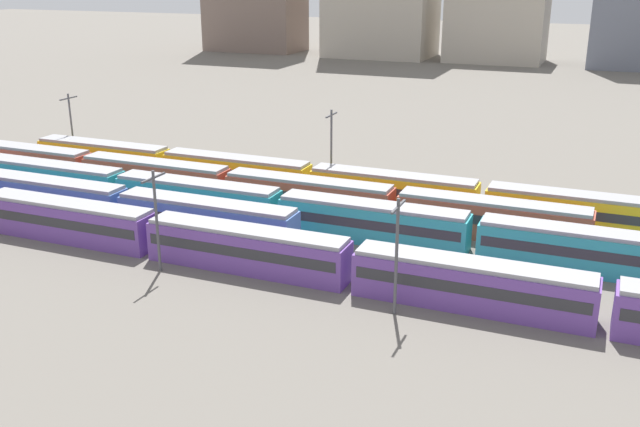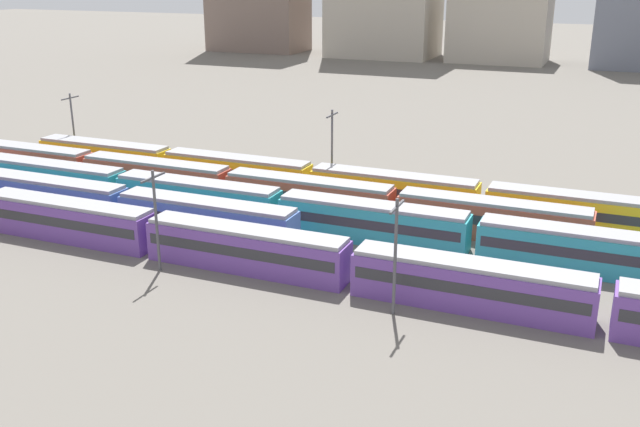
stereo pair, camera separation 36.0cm
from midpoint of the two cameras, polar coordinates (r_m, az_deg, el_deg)
The scene contains 11 objects.
ground_plane at distance 87.86m, azimuth -21.58°, elevation 1.54°, with size 600.00×600.00×0.00m, color #666059.
train_track_0 at distance 57.09m, azimuth 2.42°, elevation -4.14°, with size 112.50×3.06×3.75m.
train_track_1 at distance 79.41m, azimuth -20.88°, elevation 1.30°, with size 55.80×3.06×3.75m.
train_track_2 at distance 66.80m, azimuth 4.03°, elevation -0.67°, with size 93.60×3.06×3.75m.
train_track_3 at distance 78.45m, azimuth -7.42°, elevation 2.21°, with size 74.70×3.06×3.75m.
train_track_4 at distance 74.57m, azimuth 12.63°, elevation 1.01°, with size 112.50×3.06×3.75m.
catenary_pole_0 at distance 60.65m, azimuth -13.05°, elevation -0.17°, with size 0.24×3.20×8.77m.
catenary_pole_1 at distance 80.76m, azimuth 0.78°, elevation 5.33°, with size 0.24×3.20×9.48m.
catenary_pole_2 at distance 51.84m, azimuth 5.92°, elevation -2.97°, with size 0.24×3.20×8.95m.
catenary_pole_3 at distance 100.05m, azimuth -19.27°, elevation 6.77°, with size 0.24×3.20×8.92m.
distant_building_2 at distance 205.98m, azimuth 13.84°, elevation 14.38°, with size 25.72×18.17×19.70m, color #B2A899.
Camera 1 is at (59.44, -49.51, 24.23)m, focal length 40.25 mm.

